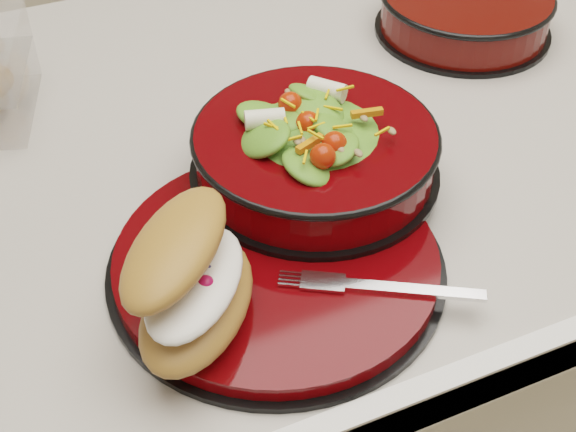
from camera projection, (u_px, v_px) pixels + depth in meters
name	position (u px, v px, depth m)	size (l,w,h in m)	color
island_counter	(254.00, 383.00, 1.15)	(1.24, 0.74, 0.90)	white
dinner_plate	(277.00, 262.00, 0.69)	(0.30, 0.30, 0.02)	black
salad_bowl	(315.00, 143.00, 0.74)	(0.24, 0.24, 0.10)	black
croissant	(193.00, 280.00, 0.61)	(0.15, 0.17, 0.09)	#AD6B35
fork	(386.00, 287.00, 0.66)	(0.14, 0.09, 0.00)	silver
extra_bowl	(465.00, 10.00, 0.99)	(0.22, 0.22, 0.05)	black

